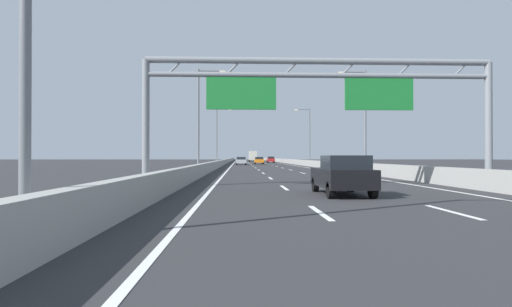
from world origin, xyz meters
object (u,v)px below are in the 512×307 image
at_px(streetlamp_left_mid, 201,114).
at_px(orange_car, 259,160).
at_px(box_truck, 253,156).
at_px(black_car, 342,175).
at_px(streetlamp_left_far, 218,133).
at_px(red_car, 271,160).
at_px(silver_car, 241,161).
at_px(streetlamp_right_mid, 363,115).
at_px(streetlamp_right_far, 308,133).
at_px(sign_gantry, 318,89).

height_order(streetlamp_left_mid, orange_car, streetlamp_left_mid).
bearing_deg(box_truck, black_car, -90.01).
bearing_deg(orange_car, black_car, -89.94).
bearing_deg(orange_car, streetlamp_left_far, -116.24).
relative_size(red_car, orange_car, 1.04).
distance_m(streetlamp_left_far, orange_car, 17.51).
distance_m(orange_car, silver_car, 8.67).
bearing_deg(box_truck, streetlamp_left_mid, -94.82).
xyz_separation_m(black_car, box_truck, (0.01, 111.73, 0.92)).
distance_m(streetlamp_left_mid, streetlamp_left_far, 31.13).
xyz_separation_m(streetlamp_right_mid, streetlamp_right_far, (0.00, 31.13, 0.00)).
height_order(red_car, box_truck, box_truck).
xyz_separation_m(streetlamp_left_mid, silver_car, (3.82, 38.41, -4.66)).
relative_size(streetlamp_left_far, red_car, 2.06).
relative_size(streetlamp_left_mid, red_car, 2.06).
distance_m(streetlamp_left_mid, red_car, 66.88).
relative_size(streetlamp_right_mid, silver_car, 2.04).
relative_size(sign_gantry, streetlamp_left_mid, 1.82).
height_order(black_car, box_truck, box_truck).
xyz_separation_m(streetlamp_right_far, black_car, (-7.40, -53.43, -4.61)).
xyz_separation_m(streetlamp_left_mid, streetlamp_left_far, (0.00, 31.13, 0.00)).
xyz_separation_m(streetlamp_left_far, box_truck, (7.55, 58.30, -3.69)).
bearing_deg(streetlamp_left_far, streetlamp_right_mid, -64.38).
bearing_deg(streetlamp_left_far, silver_car, 62.31).
bearing_deg(box_truck, streetlamp_right_mid, -85.28).
bearing_deg(sign_gantry, streetlamp_left_far, 98.51).
relative_size(streetlamp_left_far, silver_car, 2.04).
bearing_deg(streetlamp_right_mid, box_truck, 94.72).
xyz_separation_m(red_car, silver_car, (-7.46, -27.34, -0.04)).
relative_size(orange_car, silver_car, 0.95).
relative_size(streetlamp_left_far, streetlamp_right_far, 1.00).
height_order(black_car, orange_car, black_car).
distance_m(sign_gantry, red_car, 84.02).
bearing_deg(black_car, red_car, 87.56).
relative_size(streetlamp_right_far, silver_car, 2.04).
height_order(streetlamp_left_mid, streetlamp_right_far, same).
height_order(orange_car, silver_car, silver_car).
distance_m(black_car, orange_car, 68.57).
xyz_separation_m(sign_gantry, box_truck, (0.18, 107.50, -3.14)).
bearing_deg(red_car, silver_car, -105.26).
relative_size(sign_gantry, streetlamp_right_far, 1.82).
xyz_separation_m(sign_gantry, streetlamp_left_far, (-7.36, 49.20, 0.55)).
relative_size(sign_gantry, streetlamp_left_far, 1.82).
bearing_deg(silver_car, box_truck, 85.82).
bearing_deg(streetlamp_right_far, red_car, 96.02).
height_order(streetlamp_left_mid, streetlamp_right_mid, same).
xyz_separation_m(streetlamp_right_far, orange_car, (-7.47, 15.14, -4.66)).
xyz_separation_m(streetlamp_left_far, silver_car, (3.82, 7.28, -4.66)).
bearing_deg(orange_car, silver_car, -114.86).
bearing_deg(silver_car, sign_gantry, -86.41).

